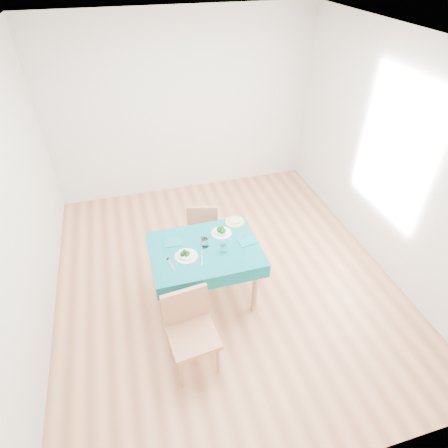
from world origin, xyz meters
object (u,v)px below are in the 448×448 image
object	(u,v)px
table	(206,274)
side_plate	(235,222)
bowl_far	(221,231)
bowl_near	(186,254)
chair_near	(192,328)
chair_far	(204,224)

from	to	relation	value
table	side_plate	world-z (taller)	side_plate
table	bowl_far	xyz separation A→B (m)	(0.24, 0.20, 0.41)
bowl_near	chair_near	bearing A→B (deg)	-98.19
table	chair_near	size ratio (longest dim) A/B	1.04
bowl_far	chair_far	bearing A→B (deg)	96.71
table	chair_near	bearing A→B (deg)	-111.64
table	bowl_far	distance (m)	0.52
chair_near	side_plate	xyz separation A→B (m)	(0.76, 1.16, 0.21)
chair_near	bowl_near	xyz separation A→B (m)	(0.11, 0.73, 0.24)
bowl_near	bowl_far	distance (m)	0.53
table	bowl_near	size ratio (longest dim) A/B	4.79
side_plate	bowl_near	bearing A→B (deg)	-147.14
chair_far	bowl_near	bearing A→B (deg)	82.47
chair_near	bowl_near	size ratio (longest dim) A/B	4.61
chair_near	bowl_near	distance (m)	0.78
table	side_plate	xyz separation A→B (m)	(0.44, 0.35, 0.38)
bowl_near	bowl_far	size ratio (longest dim) A/B	1.04
table	bowl_far	size ratio (longest dim) A/B	4.99
table	chair_far	distance (m)	0.81
chair_far	bowl_far	bearing A→B (deg)	113.10
chair_near	chair_far	size ratio (longest dim) A/B	1.19
chair_near	chair_far	distance (m)	1.67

